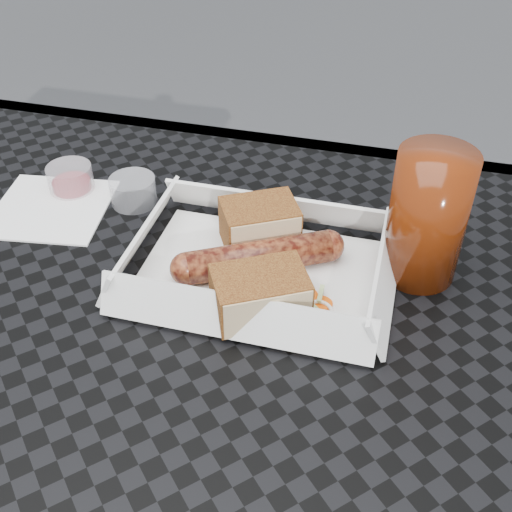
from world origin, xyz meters
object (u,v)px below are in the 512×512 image
Objects in this scene: patio_table at (94,403)px; bratwurst at (259,257)px; drink_glass at (427,217)px; food_tray at (259,272)px.

patio_table is 5.29× the size of bratwurst.
bratwurst is at bearing -164.21° from drink_glass.
patio_table is 6.22× the size of drink_glass.
bratwurst is (0.12, 0.13, 0.10)m from patio_table.
food_tray is 0.02m from bratwurst.
bratwurst is 0.16m from drink_glass.
food_tray reaches higher than patio_table.
bratwurst is 1.18× the size of drink_glass.
bratwurst is (-0.00, 0.00, 0.02)m from food_tray.
food_tray is 1.71× the size of drink_glass.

